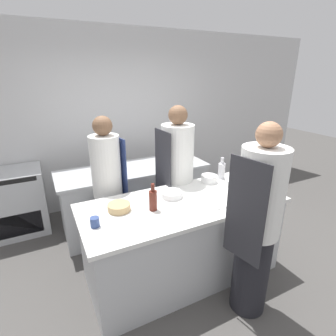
{
  "coord_description": "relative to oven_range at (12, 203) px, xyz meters",
  "views": [
    {
      "loc": [
        -1.22,
        -2.07,
        2.13
      ],
      "look_at": [
        0.0,
        0.35,
        1.14
      ],
      "focal_mm": 28.0,
      "sensor_mm": 36.0,
      "label": 1
    }
  ],
  "objects": [
    {
      "name": "bottle_olive_oil",
      "position": [
        2.5,
        -1.98,
        0.54
      ],
      "size": [
        0.07,
        0.07,
        0.25
      ],
      "color": "#B2A84C",
      "rests_on": "prep_counter"
    },
    {
      "name": "bottle_wine",
      "position": [
        2.42,
        -1.43,
        0.55
      ],
      "size": [
        0.09,
        0.09,
        0.27
      ],
      "color": "silver",
      "rests_on": "prep_counter"
    },
    {
      "name": "chef_at_stove",
      "position": [
        1.09,
        -1.05,
        0.41
      ],
      "size": [
        0.37,
        0.36,
        1.71
      ],
      "rotation": [
        0.0,
        0.0,
        -1.38
      ],
      "color": "black",
      "rests_on": "ground_plane"
    },
    {
      "name": "cutting_board",
      "position": [
        2.06,
        -1.98,
        0.45
      ],
      "size": [
        0.39,
        0.19,
        0.01
      ],
      "color": "white",
      "rests_on": "prep_counter"
    },
    {
      "name": "chef_at_prep_near",
      "position": [
        2.02,
        -2.45,
        0.45
      ],
      "size": [
        0.42,
        0.41,
        1.79
      ],
      "rotation": [
        0.0,
        0.0,
        1.77
      ],
      "color": "black",
      "rests_on": "ground_plane"
    },
    {
      "name": "bowl_prep_small",
      "position": [
        1.63,
        -1.62,
        0.47
      ],
      "size": [
        0.22,
        0.22,
        0.06
      ],
      "color": "white",
      "rests_on": "prep_counter"
    },
    {
      "name": "bowl_mixing_large",
      "position": [
        2.42,
        -1.69,
        0.48
      ],
      "size": [
        0.21,
        0.21,
        0.07
      ],
      "color": "white",
      "rests_on": "prep_counter"
    },
    {
      "name": "bowl_wooden_salad",
      "position": [
        1.05,
        -1.65,
        0.47
      ],
      "size": [
        0.22,
        0.22,
        0.07
      ],
      "color": "tan",
      "rests_on": "prep_counter"
    },
    {
      "name": "bottle_vinegar",
      "position": [
        1.34,
        -1.79,
        0.55
      ],
      "size": [
        0.08,
        0.08,
        0.27
      ],
      "color": "#5B2319",
      "rests_on": "prep_counter"
    },
    {
      "name": "cup",
      "position": [
        0.78,
        -1.83,
        0.48
      ],
      "size": [
        0.08,
        0.08,
        0.09
      ],
      "color": "#33477F",
      "rests_on": "prep_counter"
    },
    {
      "name": "wall_back",
      "position": [
        1.69,
        0.36,
        0.95
      ],
      "size": [
        8.0,
        0.06,
        2.8
      ],
      "color": "silver",
      "rests_on": "ground_plane"
    },
    {
      "name": "oven_range",
      "position": [
        0.0,
        0.0,
        0.0
      ],
      "size": [
        0.85,
        0.63,
        0.9
      ],
      "color": "#B7BABC",
      "rests_on": "ground_plane"
    },
    {
      "name": "bowl_ceramic_blue",
      "position": [
        2.21,
        -1.47,
        0.49
      ],
      "size": [
        0.19,
        0.19,
        0.09
      ],
      "color": "white",
      "rests_on": "prep_counter"
    },
    {
      "name": "chef_at_pass_far",
      "position": [
        1.91,
        -1.22,
        0.44
      ],
      "size": [
        0.41,
        0.39,
        1.79
      ],
      "rotation": [
        0.0,
        0.0,
        1.62
      ],
      "color": "black",
      "rests_on": "ground_plane"
    },
    {
      "name": "ground_plane",
      "position": [
        1.69,
        -1.77,
        -0.45
      ],
      "size": [
        16.0,
        16.0,
        0.0
      ],
      "primitive_type": "plane",
      "color": "#4C4947"
    },
    {
      "name": "prep_counter",
      "position": [
        1.69,
        -1.77,
        -0.0
      ],
      "size": [
        2.09,
        0.9,
        0.89
      ],
      "color": "#B7BABC",
      "rests_on": "ground_plane"
    },
    {
      "name": "pass_counter",
      "position": [
        1.58,
        -0.58,
        -0.0
      ],
      "size": [
        2.07,
        0.73,
        0.89
      ],
      "color": "#B7BABC",
      "rests_on": "ground_plane"
    }
  ]
}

